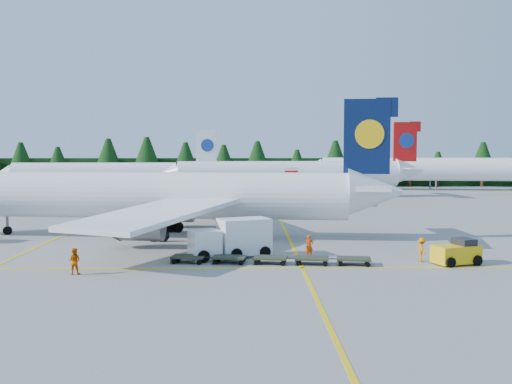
{
  "coord_description": "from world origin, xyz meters",
  "views": [
    {
      "loc": [
        2.56,
        -42.03,
        7.49
      ],
      "look_at": [
        3.26,
        13.64,
        3.5
      ],
      "focal_mm": 40.0,
      "sensor_mm": 36.0,
      "label": 1
    }
  ],
  "objects_px": {
    "airliner_navy": "(142,196)",
    "airliner_red": "(285,175)",
    "service_truck": "(230,239)",
    "baggage_tug": "(457,253)"
  },
  "relations": [
    {
      "from": "airliner_navy",
      "to": "airliner_red",
      "type": "height_order",
      "value": "airliner_red"
    },
    {
      "from": "airliner_red",
      "to": "service_truck",
      "type": "xyz_separation_m",
      "value": [
        -7.17,
        -52.61,
        -2.35
      ]
    },
    {
      "from": "airliner_navy",
      "to": "airliner_red",
      "type": "bearing_deg",
      "value": 76.18
    },
    {
      "from": "airliner_red",
      "to": "service_truck",
      "type": "bearing_deg",
      "value": -103.68
    },
    {
      "from": "service_truck",
      "to": "baggage_tug",
      "type": "bearing_deg",
      "value": -31.09
    },
    {
      "from": "service_truck",
      "to": "airliner_red",
      "type": "bearing_deg",
      "value": 60.9
    },
    {
      "from": "airliner_red",
      "to": "service_truck",
      "type": "distance_m",
      "value": 53.15
    },
    {
      "from": "airliner_navy",
      "to": "airliner_red",
      "type": "distance_m",
      "value": 45.17
    },
    {
      "from": "service_truck",
      "to": "airliner_navy",
      "type": "bearing_deg",
      "value": 107.35
    },
    {
      "from": "airliner_navy",
      "to": "baggage_tug",
      "type": "bearing_deg",
      "value": -22.76
    }
  ]
}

